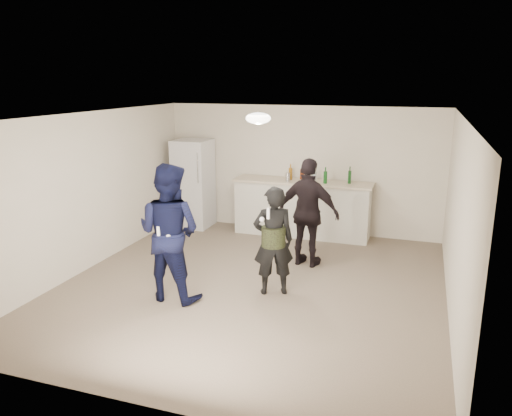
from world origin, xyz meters
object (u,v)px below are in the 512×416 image
(fridge, at_px, (193,184))
(man, at_px, (169,232))
(spectator, at_px, (309,213))
(woman, at_px, (273,241))
(counter, at_px, (302,209))
(shaker, at_px, (288,177))

(fridge, relative_size, man, 0.94)
(spectator, bearing_deg, woman, 91.29)
(fridge, xyz_separation_m, woman, (2.54, -2.74, -0.11))
(man, bearing_deg, woman, -151.45)
(counter, bearing_deg, spectator, -73.02)
(man, relative_size, woman, 1.22)
(woman, bearing_deg, man, -0.18)
(counter, distance_m, fridge, 2.32)
(man, relative_size, spectator, 1.08)
(fridge, xyz_separation_m, shaker, (2.02, -0.06, 0.28))
(counter, xyz_separation_m, woman, (0.25, -2.81, 0.26))
(shaker, xyz_separation_m, spectator, (0.74, -1.42, -0.28))
(woman, bearing_deg, spectator, -124.79)
(fridge, distance_m, shaker, 2.04)
(fridge, distance_m, spectator, 3.13)
(counter, xyz_separation_m, man, (-1.06, -3.40, 0.43))
(woman, xyz_separation_m, spectator, (0.22, 1.25, 0.10))
(counter, xyz_separation_m, spectator, (0.48, -1.56, 0.37))
(shaker, relative_size, man, 0.09)
(fridge, relative_size, spectator, 1.01)
(man, distance_m, woman, 1.45)
(counter, xyz_separation_m, fridge, (-2.28, -0.07, 0.38))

